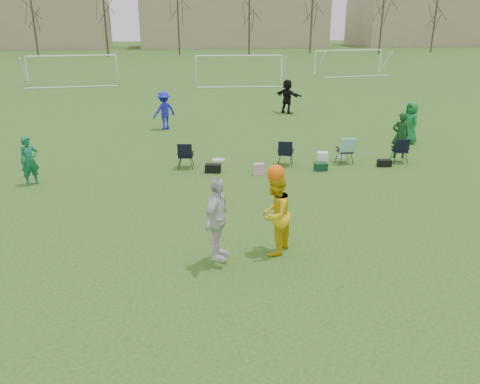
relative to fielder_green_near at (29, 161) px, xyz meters
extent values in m
plane|color=#2A4D18|center=(6.61, -7.05, -0.81)|extent=(260.00, 260.00, 0.00)
imported|color=#126641|center=(0.00, 0.00, 0.00)|extent=(0.71, 0.65, 1.62)
imported|color=#1A1CC8|center=(4.33, 7.93, 0.13)|extent=(1.40, 1.23, 1.88)
imported|color=#147333|center=(15.04, 3.42, 0.11)|extent=(0.74, 0.99, 1.83)
imported|color=black|center=(11.44, 11.35, 0.17)|extent=(1.56, 1.80, 1.96)
imported|color=silver|center=(5.51, -6.33, 0.29)|extent=(0.90, 1.18, 1.87)
imported|color=yellow|center=(6.87, -5.95, 0.15)|extent=(1.13, 1.18, 1.92)
sphere|color=#FC5F0D|center=(6.87, -5.95, 1.14)|extent=(0.38, 0.38, 0.38)
cylinder|color=white|center=(5.56, -6.33, 1.61)|extent=(0.27, 0.27, 0.05)
imported|color=#103A15|center=(13.24, 0.78, 0.22)|extent=(0.72, 0.56, 1.75)
cube|color=black|center=(6.05, 0.44, -0.66)|extent=(0.61, 0.43, 0.30)
cube|color=#EB98C1|center=(7.62, -0.05, -0.61)|extent=(0.35, 0.22, 0.40)
cube|color=#0F371F|center=(9.93, 0.08, -0.67)|extent=(0.46, 0.30, 0.28)
cube|color=white|center=(10.42, 1.37, -0.65)|extent=(0.47, 0.37, 0.32)
cylinder|color=white|center=(11.22, 1.56, -0.66)|extent=(0.26, 0.26, 0.30)
cube|color=black|center=(12.44, 0.22, -0.68)|extent=(0.53, 0.32, 0.26)
cube|color=black|center=(5.11, 1.15, -0.33)|extent=(0.68, 0.68, 0.96)
cube|color=black|center=(8.83, 0.96, -0.33)|extent=(0.75, 0.75, 0.96)
cube|color=black|center=(11.14, 0.92, -0.33)|extent=(0.61, 0.61, 0.96)
cube|color=black|center=(13.24, 0.68, -0.33)|extent=(0.69, 0.69, 0.96)
cylinder|color=white|center=(-7.02, 26.64, 0.39)|extent=(0.12, 0.12, 2.40)
cylinder|color=white|center=(0.25, 27.27, 0.39)|extent=(0.12, 0.12, 2.40)
cylinder|color=white|center=(-3.39, 26.95, 1.59)|extent=(7.28, 0.76, 0.12)
cylinder|color=white|center=(6.97, 25.21, 0.39)|extent=(0.12, 0.12, 2.40)
cylinder|color=white|center=(14.25, 24.70, 0.39)|extent=(0.12, 0.12, 2.40)
cylinder|color=white|center=(10.61, 24.95, 1.59)|extent=(7.29, 0.63, 0.12)
cylinder|color=white|center=(19.00, 30.45, 0.39)|extent=(0.12, 0.12, 2.40)
cylinder|color=white|center=(26.23, 31.46, 0.39)|extent=(0.12, 0.12, 2.40)
cylinder|color=white|center=(22.61, 30.95, 1.59)|extent=(7.25, 1.13, 0.12)
cylinder|color=#382B21|center=(-15.39, 64.45, 3.69)|extent=(0.28, 0.28, 9.00)
cylinder|color=#382B21|center=(-4.39, 61.45, 4.29)|extent=(0.28, 0.28, 10.20)
cylinder|color=#382B21|center=(6.61, 64.45, 4.89)|extent=(0.28, 0.28, 11.40)
cylinder|color=#382B21|center=(17.61, 61.45, 3.69)|extent=(0.28, 0.28, 9.00)
cylinder|color=#382B21|center=(28.61, 64.45, 4.29)|extent=(0.28, 0.28, 10.20)
cylinder|color=#382B21|center=(39.61, 61.45, 4.89)|extent=(0.28, 0.28, 11.40)
cylinder|color=#382B21|center=(50.61, 64.45, 3.69)|extent=(0.28, 0.28, 9.00)
cube|color=tan|center=(18.61, 88.95, 4.69)|extent=(38.00, 16.00, 11.00)
cube|color=tan|center=(61.61, 88.95, 5.69)|extent=(30.00, 16.00, 13.00)
camera|label=1|loc=(4.64, -15.53, 4.27)|focal=35.00mm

